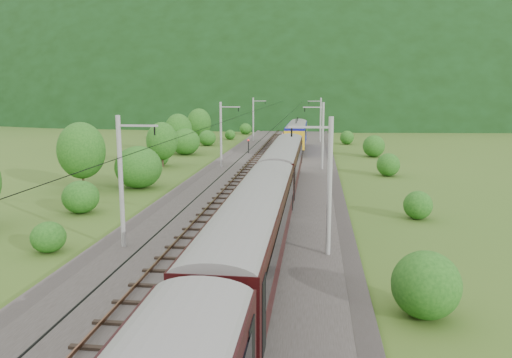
# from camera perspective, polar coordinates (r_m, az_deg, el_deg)

# --- Properties ---
(ground) EXTENTS (600.00, 600.00, 0.00)m
(ground) POSITION_cam_1_polar(r_m,az_deg,el_deg) (30.34, -3.74, -8.64)
(ground) COLOR #35571B
(ground) RESTS_ON ground
(railbed) EXTENTS (14.00, 220.00, 0.30)m
(railbed) POSITION_cam_1_polar(r_m,az_deg,el_deg) (39.78, -1.11, -3.82)
(railbed) COLOR #38332D
(railbed) RESTS_ON ground
(track_left) EXTENTS (2.40, 220.00, 0.27)m
(track_left) POSITION_cam_1_polar(r_m,az_deg,el_deg) (40.12, -4.52, -3.41)
(track_left) COLOR brown
(track_left) RESTS_ON railbed
(track_right) EXTENTS (2.40, 220.00, 0.27)m
(track_right) POSITION_cam_1_polar(r_m,az_deg,el_deg) (39.47, 2.35, -3.61)
(track_right) COLOR brown
(track_right) RESTS_ON railbed
(catenary_left) EXTENTS (2.54, 192.28, 8.00)m
(catenary_left) POSITION_cam_1_polar(r_m,az_deg,el_deg) (61.53, -3.96, 5.25)
(catenary_left) COLOR gray
(catenary_left) RESTS_ON railbed
(catenary_right) EXTENTS (2.54, 192.28, 8.00)m
(catenary_right) POSITION_cam_1_polar(r_m,az_deg,el_deg) (60.46, 7.56, 5.09)
(catenary_right) COLOR gray
(catenary_right) RESTS_ON railbed
(overhead_wires) EXTENTS (4.83, 198.00, 0.03)m
(overhead_wires) POSITION_cam_1_polar(r_m,az_deg,el_deg) (38.69, -1.15, 6.22)
(overhead_wires) COLOR black
(overhead_wires) RESTS_ON ground
(mountain_main) EXTENTS (504.00, 360.00, 244.00)m
(mountain_main) POSITION_cam_1_polar(r_m,az_deg,el_deg) (288.44, 5.81, 8.20)
(mountain_main) COLOR black
(mountain_main) RESTS_ON ground
(mountain_ridge) EXTENTS (336.00, 280.00, 132.00)m
(mountain_ridge) POSITION_cam_1_polar(r_m,az_deg,el_deg) (351.48, -14.23, 8.30)
(mountain_ridge) COLOR black
(mountain_ridge) RESTS_ON ground
(train) EXTENTS (2.96, 141.87, 5.14)m
(train) POSITION_cam_1_polar(r_m,az_deg,el_deg) (14.67, -5.63, -15.19)
(train) COLOR black
(train) RESTS_ON ground
(hazard_post_near) EXTENTS (0.18, 0.18, 1.68)m
(hazard_post_near) POSITION_cam_1_polar(r_m,az_deg,el_deg) (91.66, 3.03, 4.77)
(hazard_post_near) COLOR red
(hazard_post_near) RESTS_ON railbed
(hazard_post_far) EXTENTS (0.15, 0.15, 1.43)m
(hazard_post_far) POSITION_cam_1_polar(r_m,az_deg,el_deg) (58.73, 1.68, 1.61)
(hazard_post_far) COLOR red
(hazard_post_far) RESTS_ON railbed
(signal) EXTENTS (0.23, 0.23, 2.07)m
(signal) POSITION_cam_1_polar(r_m,az_deg,el_deg) (75.47, -0.87, 3.91)
(signal) COLOR black
(signal) RESTS_ON railbed
(vegetation_left) EXTENTS (11.89, 142.19, 6.67)m
(vegetation_left) POSITION_cam_1_polar(r_m,az_deg,el_deg) (50.92, -16.48, 1.88)
(vegetation_left) COLOR #1A4713
(vegetation_left) RESTS_ON ground
(vegetation_right) EXTENTS (6.94, 106.58, 2.88)m
(vegetation_right) POSITION_cam_1_polar(r_m,az_deg,el_deg) (44.73, 15.06, -1.16)
(vegetation_right) COLOR #1A4713
(vegetation_right) RESTS_ON ground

